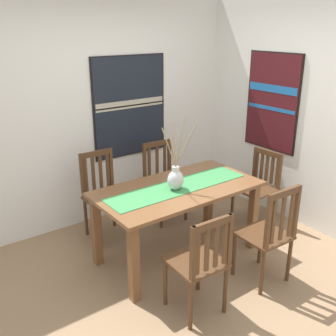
{
  "coord_description": "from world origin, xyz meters",
  "views": [
    {
      "loc": [
        -2.03,
        -2.29,
        2.3
      ],
      "look_at": [
        0.12,
        0.63,
        0.96
      ],
      "focal_mm": 41.88,
      "sensor_mm": 36.0,
      "label": 1
    }
  ],
  "objects_px": {
    "dining_table": "(178,199)",
    "centerpiece_vase": "(176,178)",
    "chair_0": "(163,180)",
    "chair_2": "(258,186)",
    "chair_1": "(268,234)",
    "chair_3": "(103,194)",
    "chair_4": "(200,262)",
    "painting_on_back_wall": "(130,106)",
    "painting_on_side_wall": "(272,102)"
  },
  "relations": [
    {
      "from": "chair_2",
      "to": "chair_3",
      "type": "bearing_deg",
      "value": 152.37
    },
    {
      "from": "dining_table",
      "to": "chair_2",
      "type": "xyz_separation_m",
      "value": [
        1.21,
        -0.01,
        -0.16
      ]
    },
    {
      "from": "dining_table",
      "to": "painting_on_back_wall",
      "type": "relative_size",
      "value": 1.36
    },
    {
      "from": "dining_table",
      "to": "chair_4",
      "type": "bearing_deg",
      "value": -116.0
    },
    {
      "from": "chair_1",
      "to": "chair_2",
      "type": "bearing_deg",
      "value": 45.66
    },
    {
      "from": "chair_1",
      "to": "chair_4",
      "type": "height_order",
      "value": "chair_1"
    },
    {
      "from": "chair_4",
      "to": "painting_on_back_wall",
      "type": "height_order",
      "value": "painting_on_back_wall"
    },
    {
      "from": "chair_2",
      "to": "painting_on_side_wall",
      "type": "distance_m",
      "value": 1.04
    },
    {
      "from": "centerpiece_vase",
      "to": "painting_on_side_wall",
      "type": "bearing_deg",
      "value": 9.14
    },
    {
      "from": "dining_table",
      "to": "chair_1",
      "type": "xyz_separation_m",
      "value": [
        0.39,
        -0.84,
        -0.15
      ]
    },
    {
      "from": "chair_4",
      "to": "chair_0",
      "type": "bearing_deg",
      "value": 63.91
    },
    {
      "from": "chair_3",
      "to": "painting_on_side_wall",
      "type": "xyz_separation_m",
      "value": [
        2.03,
        -0.6,
        0.9
      ]
    },
    {
      "from": "centerpiece_vase",
      "to": "painting_on_back_wall",
      "type": "relative_size",
      "value": 0.6
    },
    {
      "from": "dining_table",
      "to": "chair_0",
      "type": "height_order",
      "value": "chair_0"
    },
    {
      "from": "painting_on_side_wall",
      "to": "chair_1",
      "type": "bearing_deg",
      "value": -138.85
    },
    {
      "from": "centerpiece_vase",
      "to": "chair_0",
      "type": "height_order",
      "value": "centerpiece_vase"
    },
    {
      "from": "chair_1",
      "to": "painting_on_side_wall",
      "type": "bearing_deg",
      "value": 41.15
    },
    {
      "from": "chair_4",
      "to": "centerpiece_vase",
      "type": "bearing_deg",
      "value": 66.38
    },
    {
      "from": "chair_0",
      "to": "chair_4",
      "type": "bearing_deg",
      "value": -116.09
    },
    {
      "from": "chair_0",
      "to": "chair_1",
      "type": "xyz_separation_m",
      "value": [
        -0.0,
        -1.65,
        0.01
      ]
    },
    {
      "from": "chair_1",
      "to": "chair_3",
      "type": "relative_size",
      "value": 1.01
    },
    {
      "from": "chair_1",
      "to": "painting_on_back_wall",
      "type": "xyz_separation_m",
      "value": [
        -0.16,
        2.11,
        0.85
      ]
    },
    {
      "from": "chair_1",
      "to": "dining_table",
      "type": "bearing_deg",
      "value": 114.92
    },
    {
      "from": "dining_table",
      "to": "painting_on_side_wall",
      "type": "xyz_separation_m",
      "value": [
        1.63,
        0.24,
        0.75
      ]
    },
    {
      "from": "centerpiece_vase",
      "to": "painting_on_back_wall",
      "type": "bearing_deg",
      "value": 77.58
    },
    {
      "from": "painting_on_back_wall",
      "to": "painting_on_side_wall",
      "type": "relative_size",
      "value": 1.03
    },
    {
      "from": "chair_0",
      "to": "centerpiece_vase",
      "type": "bearing_deg",
      "value": -118.27
    },
    {
      "from": "dining_table",
      "to": "chair_3",
      "type": "height_order",
      "value": "chair_3"
    },
    {
      "from": "chair_3",
      "to": "chair_4",
      "type": "distance_m",
      "value": 1.64
    },
    {
      "from": "chair_1",
      "to": "chair_3",
      "type": "bearing_deg",
      "value": 115.38
    },
    {
      "from": "centerpiece_vase",
      "to": "chair_3",
      "type": "height_order",
      "value": "centerpiece_vase"
    },
    {
      "from": "dining_table",
      "to": "painting_on_side_wall",
      "type": "height_order",
      "value": "painting_on_side_wall"
    },
    {
      "from": "dining_table",
      "to": "painting_on_side_wall",
      "type": "relative_size",
      "value": 1.4
    },
    {
      "from": "chair_3",
      "to": "painting_on_side_wall",
      "type": "relative_size",
      "value": 0.83
    },
    {
      "from": "chair_0",
      "to": "chair_3",
      "type": "relative_size",
      "value": 0.98
    },
    {
      "from": "chair_2",
      "to": "painting_on_back_wall",
      "type": "relative_size",
      "value": 0.74
    },
    {
      "from": "dining_table",
      "to": "chair_0",
      "type": "relative_size",
      "value": 1.72
    },
    {
      "from": "dining_table",
      "to": "centerpiece_vase",
      "type": "xyz_separation_m",
      "value": [
        -0.05,
        -0.03,
        0.24
      ]
    },
    {
      "from": "centerpiece_vase",
      "to": "chair_0",
      "type": "relative_size",
      "value": 0.76
    },
    {
      "from": "chair_4",
      "to": "painting_on_side_wall",
      "type": "bearing_deg",
      "value": 27.22
    },
    {
      "from": "centerpiece_vase",
      "to": "chair_2",
      "type": "xyz_separation_m",
      "value": [
        1.26,
        0.02,
        -0.4
      ]
    },
    {
      "from": "chair_0",
      "to": "chair_4",
      "type": "height_order",
      "value": "chair_0"
    },
    {
      "from": "painting_on_side_wall",
      "to": "chair_2",
      "type": "bearing_deg",
      "value": -149.7
    },
    {
      "from": "chair_0",
      "to": "chair_2",
      "type": "height_order",
      "value": "chair_0"
    },
    {
      "from": "chair_3",
      "to": "chair_4",
      "type": "bearing_deg",
      "value": -89.51
    },
    {
      "from": "centerpiece_vase",
      "to": "chair_1",
      "type": "bearing_deg",
      "value": -61.11
    },
    {
      "from": "centerpiece_vase",
      "to": "painting_on_back_wall",
      "type": "xyz_separation_m",
      "value": [
        0.29,
        1.3,
        0.46
      ]
    },
    {
      "from": "centerpiece_vase",
      "to": "chair_2",
      "type": "relative_size",
      "value": 0.8
    },
    {
      "from": "chair_2",
      "to": "chair_4",
      "type": "relative_size",
      "value": 0.97
    },
    {
      "from": "centerpiece_vase",
      "to": "painting_on_back_wall",
      "type": "height_order",
      "value": "painting_on_back_wall"
    }
  ]
}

